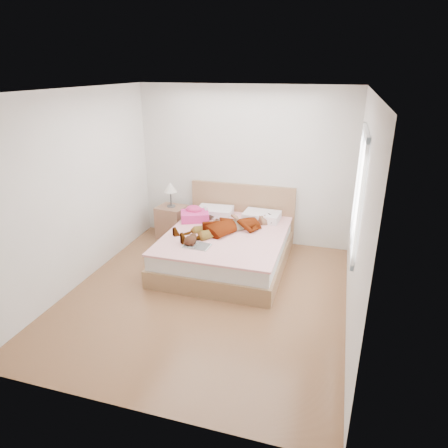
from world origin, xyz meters
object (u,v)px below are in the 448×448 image
(woman, at_px, (228,223))
(bed, at_px, (227,245))
(towel, at_px, (195,214))
(plush_toy, at_px, (191,240))
(coffee_mug, at_px, (213,234))
(magazine, at_px, (196,246))
(nightstand, at_px, (172,219))
(phone, at_px, (206,208))

(woman, distance_m, bed, 0.35)
(towel, bearing_deg, plush_toy, -72.77)
(towel, bearing_deg, coffee_mug, -49.08)
(woman, xyz_separation_m, bed, (0.00, -0.05, -0.35))
(bed, relative_size, plush_toy, 8.04)
(plush_toy, bearing_deg, coffee_mug, 57.08)
(woman, xyz_separation_m, coffee_mug, (-0.13, -0.32, -0.07))
(bed, bearing_deg, plush_toy, -120.09)
(magazine, bearing_deg, plush_toy, 164.76)
(towel, distance_m, nightstand, 0.70)
(woman, distance_m, phone, 0.64)
(phone, height_order, towel, towel)
(bed, xyz_separation_m, coffee_mug, (-0.13, -0.27, 0.28))
(phone, bearing_deg, magazine, -121.22)
(towel, distance_m, plush_toy, 0.98)
(magazine, height_order, plush_toy, plush_toy)
(bed, bearing_deg, magazine, -112.35)
(bed, height_order, magazine, bed)
(coffee_mug, height_order, plush_toy, plush_toy)
(coffee_mug, xyz_separation_m, nightstand, (-1.07, 0.93, -0.22))
(phone, distance_m, plush_toy, 1.08)
(woman, xyz_separation_m, magazine, (-0.26, -0.69, -0.11))
(towel, relative_size, coffee_mug, 4.59)
(woman, distance_m, towel, 0.70)
(phone, xyz_separation_m, nightstand, (-0.71, 0.21, -0.34))
(woman, xyz_separation_m, plush_toy, (-0.36, -0.66, -0.04))
(phone, distance_m, towel, 0.21)
(phone, bearing_deg, towel, 176.66)
(bed, height_order, nightstand, nightstand)
(bed, xyz_separation_m, nightstand, (-1.21, 0.65, 0.06))
(phone, bearing_deg, plush_toy, -125.82)
(towel, distance_m, coffee_mug, 0.79)
(coffee_mug, distance_m, plush_toy, 0.41)
(bed, relative_size, towel, 3.81)
(phone, relative_size, towel, 0.16)
(bed, relative_size, coffee_mug, 17.52)
(phone, xyz_separation_m, magazine, (0.24, -1.09, -0.16))
(towel, xyz_separation_m, nightstand, (-0.56, 0.33, -0.27))
(woman, bearing_deg, plush_toy, -71.76)
(bed, distance_m, coffee_mug, 0.41)
(nightstand, bearing_deg, bed, -28.47)
(phone, bearing_deg, nightstand, 120.02)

